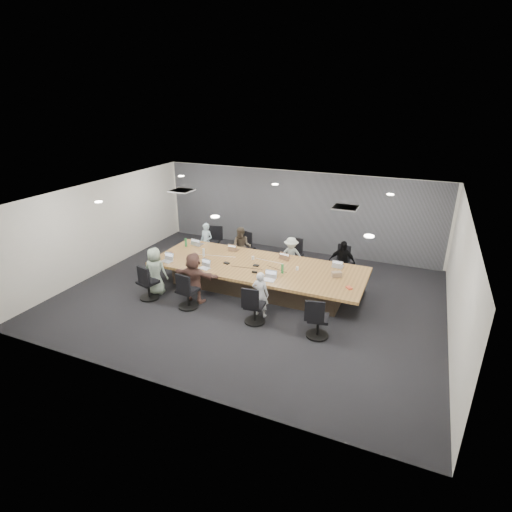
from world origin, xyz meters
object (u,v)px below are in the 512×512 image
at_px(chair_3, 344,266).
at_px(chair_0, 212,244).
at_px(laptop_5, 205,268).
at_px(person_5, 194,278).
at_px(chair_2, 294,258).
at_px(bottle_clear, 204,252).
at_px(chair_6, 255,308).
at_px(laptop_3, 338,266).
at_px(conference_table, 257,276).
at_px(person_6, 260,294).
at_px(bottle_green_right, 282,269).
at_px(laptop_1, 234,250).
at_px(canvas_bag, 337,274).
at_px(chair_7, 318,321).
at_px(person_4, 155,271).
at_px(person_1, 242,247).
at_px(person_2, 291,256).
at_px(chair_5, 188,293).
at_px(stapler, 255,272).
at_px(person_3, 342,262).
at_px(bottle_green_left, 186,242).
at_px(chair_1, 246,251).
at_px(laptop_0, 198,244).
at_px(mug_brown, 171,254).
at_px(person_0, 206,242).
at_px(laptop_6, 269,280).
at_px(laptop_2, 285,258).
at_px(laptop_4, 167,261).
at_px(chair_4, 148,285).

bearing_deg(chair_3, chair_0, 16.98).
bearing_deg(laptop_5, person_5, -79.17).
relative_size(chair_2, bottle_clear, 3.38).
height_order(chair_6, laptop_3, chair_6).
height_order(conference_table, person_5, person_5).
distance_m(chair_0, person_5, 3.28).
xyz_separation_m(chair_3, person_6, (-1.44, -3.05, 0.21)).
distance_m(conference_table, bottle_green_right, 0.98).
distance_m(conference_table, laptop_1, 1.42).
distance_m(chair_3, canvas_bag, 1.65).
distance_m(chair_7, person_4, 4.72).
distance_m(conference_table, person_1, 1.77).
bearing_deg(person_2, chair_5, -134.57).
relative_size(bottle_clear, stapler, 1.57).
relative_size(chair_2, bottle_green_right, 3.15).
distance_m(chair_3, stapler, 2.99).
relative_size(chair_3, person_3, 0.59).
bearing_deg(bottle_green_left, laptop_1, 11.72).
distance_m(chair_1, chair_5, 3.40).
bearing_deg(person_3, bottle_clear, -163.53).
distance_m(laptop_0, mug_brown, 1.17).
height_order(chair_7, bottle_green_right, bottle_green_right).
xyz_separation_m(chair_6, laptop_1, (-1.78, 2.50, 0.35)).
height_order(person_1, laptop_3, person_1).
bearing_deg(person_0, laptop_1, -17.34).
bearing_deg(laptop_6, person_6, -91.44).
relative_size(chair_2, mug_brown, 7.16).
relative_size(chair_7, laptop_5, 2.80).
height_order(conference_table, canvas_bag, canvas_bag).
height_order(chair_1, person_2, person_2).
bearing_deg(laptop_5, laptop_1, 96.68).
xyz_separation_m(person_1, bottle_green_right, (1.95, -1.59, 0.22)).
distance_m(laptop_2, mug_brown, 3.39).
bearing_deg(laptop_4, chair_6, -10.37).
xyz_separation_m(chair_7, person_5, (-3.46, 0.35, 0.29)).
distance_m(chair_1, chair_3, 3.22).
distance_m(conference_table, laptop_6, 1.09).
xyz_separation_m(laptop_2, person_6, (0.12, -2.15, -0.15)).
bearing_deg(chair_7, chair_4, 169.13).
relative_size(person_0, stapler, 8.51).
bearing_deg(bottle_clear, chair_2, 37.15).
relative_size(laptop_5, mug_brown, 2.64).
distance_m(chair_4, person_6, 3.16).
bearing_deg(laptop_1, person_4, 58.91).
bearing_deg(canvas_bag, bottle_green_right, -165.88).
bearing_deg(bottle_green_left, person_3, 10.34).
relative_size(person_4, bottle_green_right, 5.35).
bearing_deg(bottle_green_right, laptop_3, 39.26).
bearing_deg(laptop_5, conference_table, 43.72).
relative_size(chair_0, person_3, 0.66).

